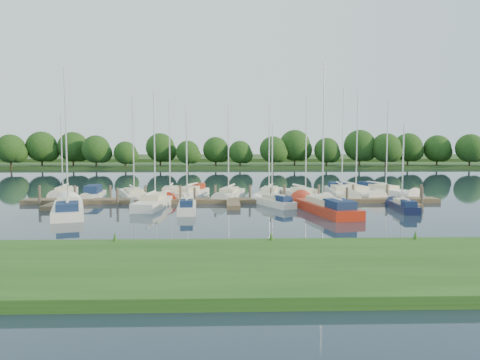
{
  "coord_description": "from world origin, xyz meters",
  "views": [
    {
      "loc": [
        -0.64,
        -36.94,
        6.01
      ],
      "look_at": [
        0.7,
        8.0,
        2.2
      ],
      "focal_mm": 35.0,
      "sensor_mm": 36.0,
      "label": 1
    }
  ],
  "objects_px": {
    "dock": "(233,201)",
    "motorboat": "(93,195)",
    "sailboat_n_5": "(229,196)",
    "sailboat_n_0": "(64,193)",
    "sailboat_s_2": "(187,208)"
  },
  "relations": [
    {
      "from": "sailboat_s_2",
      "to": "dock",
      "type": "bearing_deg",
      "value": 48.62
    },
    {
      "from": "motorboat",
      "to": "sailboat_s_2",
      "type": "xyz_separation_m",
      "value": [
        10.42,
        -8.96,
        -0.03
      ]
    },
    {
      "from": "sailboat_n_5",
      "to": "motorboat",
      "type": "bearing_deg",
      "value": 14.46
    },
    {
      "from": "sailboat_n_0",
      "to": "sailboat_s_2",
      "type": "height_order",
      "value": "sailboat_n_0"
    },
    {
      "from": "dock",
      "to": "sailboat_n_5",
      "type": "distance_m",
      "value": 4.14
    },
    {
      "from": "dock",
      "to": "sailboat_n_5",
      "type": "bearing_deg",
      "value": 94.71
    },
    {
      "from": "motorboat",
      "to": "sailboat_n_5",
      "type": "bearing_deg",
      "value": 177.67
    },
    {
      "from": "dock",
      "to": "motorboat",
      "type": "relative_size",
      "value": 6.83
    },
    {
      "from": "sailboat_n_0",
      "to": "motorboat",
      "type": "relative_size",
      "value": 1.54
    },
    {
      "from": "sailboat_n_5",
      "to": "sailboat_s_2",
      "type": "xyz_separation_m",
      "value": [
        -3.61,
        -9.14,
        0.05
      ]
    },
    {
      "from": "motorboat",
      "to": "sailboat_s_2",
      "type": "distance_m",
      "value": 13.74
    },
    {
      "from": "sailboat_n_0",
      "to": "sailboat_s_2",
      "type": "bearing_deg",
      "value": 134.54
    },
    {
      "from": "sailboat_n_0",
      "to": "motorboat",
      "type": "height_order",
      "value": "sailboat_n_0"
    },
    {
      "from": "sailboat_s_2",
      "to": "sailboat_n_0",
      "type": "bearing_deg",
      "value": 136.97
    },
    {
      "from": "sailboat_n_0",
      "to": "dock",
      "type": "bearing_deg",
      "value": 153.4
    }
  ]
}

